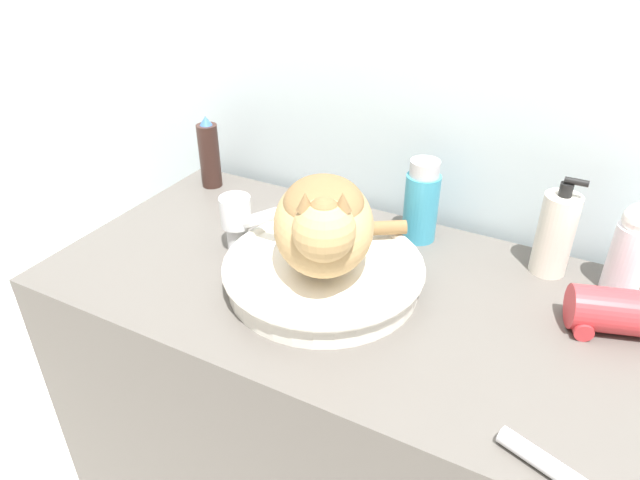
# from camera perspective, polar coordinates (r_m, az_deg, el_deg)

# --- Properties ---
(wall_back) EXTENTS (8.00, 0.05, 2.40)m
(wall_back) POSITION_cam_1_polar(r_m,az_deg,el_deg) (1.24, 10.00, 18.46)
(wall_back) COLOR silver
(wall_back) RESTS_ON ground_plane
(vanity_counter) EXTENTS (1.12, 0.59, 0.84)m
(vanity_counter) POSITION_cam_1_polar(r_m,az_deg,el_deg) (1.37, 1.74, -18.51)
(vanity_counter) COLOR #56514C
(vanity_counter) RESTS_ON ground_plane
(sink_basin) EXTENTS (0.37, 0.37, 0.06)m
(sink_basin) POSITION_cam_1_polar(r_m,az_deg,el_deg) (1.05, 0.34, -3.21)
(sink_basin) COLOR white
(sink_basin) RESTS_ON vanity_counter
(cat) EXTENTS (0.27, 0.33, 0.19)m
(cat) POSITION_cam_1_polar(r_m,az_deg,el_deg) (0.98, 0.42, 1.95)
(cat) COLOR tan
(cat) RESTS_ON sink_basin
(faucet) EXTENTS (0.15, 0.06, 0.13)m
(faucet) POSITION_cam_1_polar(r_m,az_deg,el_deg) (1.15, -8.06, 2.05)
(faucet) COLOR silver
(faucet) RESTS_ON vanity_counter
(lotion_bottle_white) EXTENTS (0.07, 0.07, 0.18)m
(lotion_bottle_white) POSITION_cam_1_polar(r_m,az_deg,el_deg) (1.16, 28.66, -0.77)
(lotion_bottle_white) COLOR silver
(lotion_bottle_white) RESTS_ON vanity_counter
(hairspray_can_black) EXTENTS (0.05, 0.05, 0.18)m
(hairspray_can_black) POSITION_cam_1_polar(r_m,az_deg,el_deg) (1.43, -11.01, 8.41)
(hairspray_can_black) COLOR #331E19
(hairspray_can_black) RESTS_ON vanity_counter
(mouthwash_bottle) EXTENTS (0.07, 0.07, 0.18)m
(mouthwash_bottle) POSITION_cam_1_polar(r_m,az_deg,el_deg) (1.19, 10.10, 3.73)
(mouthwash_bottle) COLOR teal
(mouthwash_bottle) RESTS_ON vanity_counter
(soap_pump_bottle) EXTENTS (0.07, 0.07, 0.20)m
(soap_pump_bottle) POSITION_cam_1_polar(r_m,az_deg,el_deg) (1.16, 22.47, 0.61)
(soap_pump_bottle) COLOR silver
(soap_pump_bottle) RESTS_ON vanity_counter
(cream_tube) EXTENTS (0.17, 0.08, 0.03)m
(cream_tube) POSITION_cam_1_polar(r_m,az_deg,el_deg) (0.82, 23.19, -20.83)
(cream_tube) COLOR silver
(cream_tube) RESTS_ON vanity_counter
(hair_dryer) EXTENTS (0.17, 0.12, 0.08)m
(hair_dryer) POSITION_cam_1_polar(r_m,az_deg,el_deg) (1.07, 27.26, -6.39)
(hair_dryer) COLOR #C63338
(hair_dryer) RESTS_ON vanity_counter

